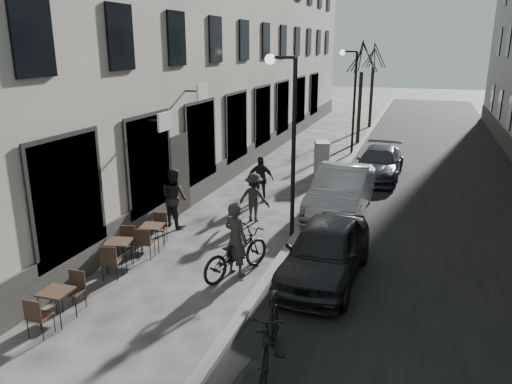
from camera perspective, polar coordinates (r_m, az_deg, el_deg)
The scene contains 20 objects.
ground at distance 9.53m, azimuth -5.54°, elevation -17.59°, with size 120.00×120.00×0.00m, color #383633.
road at distance 23.77m, azimuth 19.38°, elevation 2.61°, with size 7.30×60.00×0.00m, color black.
kerb at distance 23.96m, azimuth 10.65°, elevation 3.52°, with size 0.25×60.00×0.12m, color slate.
streetlamp_near at distance 13.79m, azimuth 3.67°, elevation 7.43°, with size 0.90×0.28×5.09m.
streetlamp_far at distance 25.49m, azimuth 10.85°, elevation 11.34°, with size 0.90×0.28×5.09m.
tree_near at distance 28.38m, azimuth 12.05°, elevation 14.82°, with size 2.40×2.40×5.70m.
tree_far at distance 34.34m, azimuth 13.32°, elevation 14.98°, with size 2.40×2.40×5.70m.
bistro_set_a at distance 10.84m, azimuth -21.77°, elevation -11.70°, with size 0.58×1.39×0.82m.
bistro_set_b at distance 12.77m, azimuth -15.37°, elevation -6.61°, with size 0.75×1.51×0.86m.
bistro_set_c at distance 13.68m, azimuth -11.74°, elevation -4.84°, with size 0.67×1.46×0.83m.
utility_cabinet at distance 21.00m, azimuth 7.48°, elevation 3.75°, with size 0.54×0.99×1.48m, color slate.
bicycle at distance 11.97m, azimuth -2.30°, elevation -6.99°, with size 0.74×2.12×1.11m, color black.
cyclist_rider at distance 11.84m, azimuth -2.32°, elevation -5.42°, with size 0.66×0.44×1.82m, color #2B2825.
pedestrian_near at distance 15.25m, azimuth -9.34°, elevation -0.61°, with size 0.87×0.68×1.79m, color black.
pedestrian_mid at distance 15.46m, azimuth -0.23°, elevation -0.64°, with size 1.00×0.57×1.54m, color #272522.
pedestrian_far at distance 17.48m, azimuth 0.49°, elevation 1.51°, with size 0.94×0.39×1.61m, color black.
car_near at distance 11.84m, azimuth 7.95°, elevation -6.68°, with size 1.65×4.11×1.40m, color black.
car_mid at distance 16.43m, azimuth 9.70°, elevation 0.14°, with size 1.62×4.65×1.53m, color gray.
car_far at distance 21.19m, azimuth 13.88°, elevation 3.21°, with size 1.76×4.34×1.26m, color #303239.
moped at distance 8.76m, azimuth 1.60°, elevation -15.99°, with size 0.58×2.07×1.24m, color black.
Camera 1 is at (3.33, -7.16, 5.33)m, focal length 35.00 mm.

